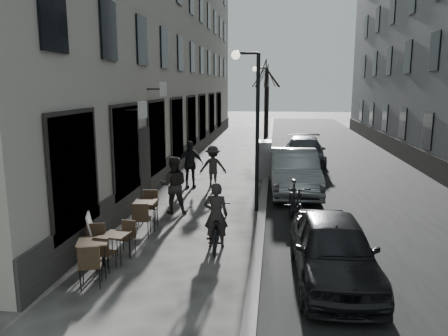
% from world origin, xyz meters
% --- Properties ---
extents(ground, '(120.00, 120.00, 0.00)m').
position_xyz_m(ground, '(0.00, 0.00, 0.00)').
color(ground, '#363331').
rests_on(ground, ground).
extents(road, '(7.30, 60.00, 0.00)m').
position_xyz_m(road, '(3.85, 16.00, 0.00)').
color(road, black).
rests_on(road, ground).
extents(kerb, '(0.25, 60.00, 0.12)m').
position_xyz_m(kerb, '(0.20, 16.00, 0.06)').
color(kerb, slate).
rests_on(kerb, ground).
extents(building_left, '(4.00, 35.00, 16.00)m').
position_xyz_m(building_left, '(-6.00, 16.50, 8.00)').
color(building_left, '#A59C8B').
rests_on(building_left, ground).
extents(streetlamp_near, '(0.90, 0.28, 5.09)m').
position_xyz_m(streetlamp_near, '(-0.17, 6.00, 3.16)').
color(streetlamp_near, black).
rests_on(streetlamp_near, ground).
extents(streetlamp_far, '(0.90, 0.28, 5.09)m').
position_xyz_m(streetlamp_far, '(-0.17, 18.00, 3.16)').
color(streetlamp_far, black).
rests_on(streetlamp_far, ground).
extents(tree_near, '(2.40, 2.40, 5.70)m').
position_xyz_m(tree_near, '(-0.10, 21.00, 4.66)').
color(tree_near, black).
rests_on(tree_near, ground).
extents(tree_far, '(2.40, 2.40, 5.70)m').
position_xyz_m(tree_far, '(-0.10, 27.00, 4.66)').
color(tree_far, black).
rests_on(tree_far, ground).
extents(bistro_set_a, '(0.87, 1.60, 0.91)m').
position_xyz_m(bistro_set_a, '(-3.27, 0.69, 0.47)').
color(bistro_set_a, '#2E2214').
rests_on(bistro_set_a, ground).
extents(bistro_set_b, '(0.62, 1.39, 0.80)m').
position_xyz_m(bistro_set_b, '(-3.04, 1.43, 0.41)').
color(bistro_set_b, '#2E2214').
rests_on(bistro_set_b, ground).
extents(bistro_set_c, '(0.72, 1.64, 0.95)m').
position_xyz_m(bistro_set_c, '(-3.03, 3.80, 0.49)').
color(bistro_set_c, '#2E2214').
rests_on(bistro_set_c, ground).
extents(sign_board, '(0.55, 0.68, 1.07)m').
position_xyz_m(sign_board, '(-3.65, 1.64, 0.43)').
color(sign_board, black).
rests_on(sign_board, ground).
extents(utility_cabinet, '(0.63, 1.10, 1.62)m').
position_xyz_m(utility_cabinet, '(0.10, 11.28, 0.81)').
color(utility_cabinet, slate).
rests_on(utility_cabinet, ground).
extents(bicycle, '(0.81, 1.99, 1.02)m').
position_xyz_m(bicycle, '(-0.87, 2.65, 0.51)').
color(bicycle, black).
rests_on(bicycle, ground).
extents(cyclist_rider, '(0.64, 0.44, 1.67)m').
position_xyz_m(cyclist_rider, '(-0.87, 2.65, 0.84)').
color(cyclist_rider, black).
rests_on(cyclist_rider, ground).
extents(pedestrian_near, '(0.98, 0.82, 1.83)m').
position_xyz_m(pedestrian_near, '(-2.61, 5.45, 0.91)').
color(pedestrian_near, black).
rests_on(pedestrian_near, ground).
extents(pedestrian_mid, '(1.17, 0.80, 1.67)m').
position_xyz_m(pedestrian_mid, '(-1.89, 9.21, 0.83)').
color(pedestrian_mid, '#2B2926').
rests_on(pedestrian_mid, ground).
extents(pedestrian_far, '(1.18, 0.79, 1.86)m').
position_xyz_m(pedestrian_far, '(-2.81, 9.07, 0.93)').
color(pedestrian_far, black).
rests_on(pedestrian_far, ground).
extents(car_near, '(1.76, 4.10, 1.38)m').
position_xyz_m(car_near, '(1.82, 1.00, 0.69)').
color(car_near, black).
rests_on(car_near, ground).
extents(car_mid, '(1.89, 4.97, 1.62)m').
position_xyz_m(car_mid, '(1.31, 8.64, 0.81)').
color(car_mid, gray).
rests_on(car_mid, ground).
extents(car_far, '(2.29, 5.13, 1.46)m').
position_xyz_m(car_far, '(2.01, 14.11, 0.73)').
color(car_far, '#34353E').
rests_on(car_far, ground).
extents(moped, '(0.92, 2.22, 1.29)m').
position_xyz_m(moped, '(1.20, 4.60, 0.65)').
color(moped, black).
rests_on(moped, ground).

